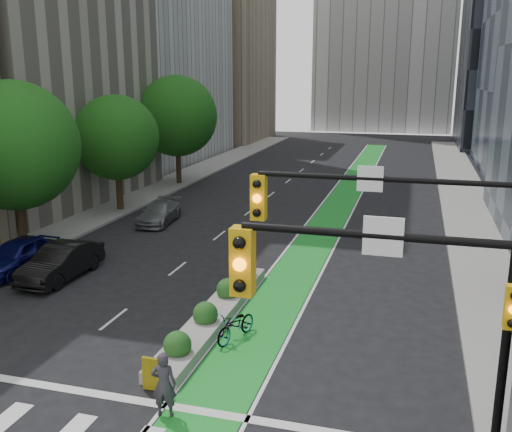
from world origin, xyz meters
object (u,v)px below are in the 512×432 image
Objects in this scene: parked_car_left_mid at (61,262)px; bicycle at (236,325)px; parked_car_left_near at (19,255)px; cyclist at (164,384)px; median_planter at (215,310)px; parked_car_left_far at (159,213)px.

bicycle is at bearing -20.46° from parked_car_left_mid.
cyclist is at bearing -34.85° from parked_car_left_near.
bicycle is 4.91m from cyclist.
bicycle is at bearing -47.56° from median_planter.
median_planter is 2.16× the size of parked_car_left_mid.
bicycle is 17.01m from parked_car_left_far.
cyclist reaches higher than median_planter.
parked_car_left_mid reaches higher than parked_car_left_far.
median_planter is 2.21× the size of parked_car_left_near.
parked_car_left_near reaches higher than median_planter.
median_planter is 1.88m from bicycle.
cyclist is 14.55m from parked_car_left_near.
cyclist reaches higher than parked_car_left_far.
bicycle is 0.45× the size of parked_car_left_far.
median_planter reaches higher than bicycle.
cyclist is at bearing -82.72° from median_planter.
parked_car_left_near is (-10.70, 2.66, 0.42)m from median_planter.
median_planter is at bearing -11.01° from parked_car_left_near.
parked_car_left_near reaches higher than bicycle.
parked_car_left_far is at bearing 142.71° from bicycle.
parked_car_left_near reaches higher than parked_car_left_far.
parked_car_left_near is 2.52m from parked_car_left_mid.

